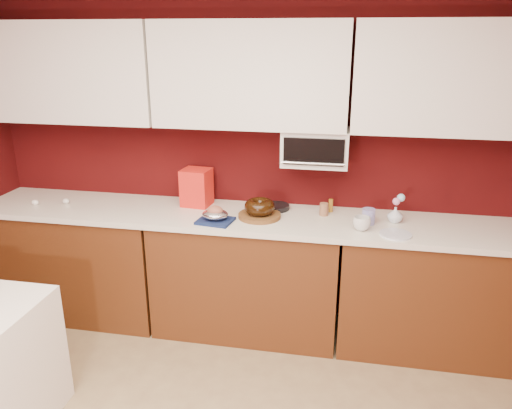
{
  "coord_description": "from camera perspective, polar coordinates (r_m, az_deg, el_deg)",
  "views": [
    {
      "loc": [
        0.68,
        -1.28,
        2.11
      ],
      "look_at": [
        0.08,
        1.84,
        1.02
      ],
      "focal_mm": 35.0,
      "sensor_mm": 36.0,
      "label": 1
    }
  ],
  "objects": [
    {
      "name": "wall_back",
      "position": [
        3.7,
        -0.07,
        5.48
      ],
      "size": [
        4.0,
        0.02,
        2.5
      ],
      "primitive_type": "cube",
      "color": "#3E0808",
      "rests_on": "floor"
    },
    {
      "name": "amber_bottle",
      "position": [
        3.6,
        8.53,
        -0.12
      ],
      "size": [
        0.04,
        0.04,
        0.09
      ],
      "primitive_type": "cylinder",
      "rotation": [
        0.0,
        0.0,
        0.27
      ],
      "color": "#91631A",
      "rests_on": "countertop"
    },
    {
      "name": "egg_left",
      "position": [
        4.06,
        -23.93,
        0.22
      ],
      "size": [
        0.06,
        0.06,
        0.04
      ],
      "primitive_type": "ellipsoid",
      "rotation": [
        0.0,
        0.0,
        0.38
      ],
      "color": "white",
      "rests_on": "countertop"
    },
    {
      "name": "blue_jar",
      "position": [
        3.42,
        12.73,
        -1.34
      ],
      "size": [
        0.09,
        0.09,
        0.11
      ],
      "primitive_type": "cylinder",
      "rotation": [
        0.0,
        0.0,
        0.04
      ],
      "color": "#1C1D9C",
      "rests_on": "countertop"
    },
    {
      "name": "toaster_oven_door",
      "position": [
        3.32,
        6.61,
        6.0
      ],
      "size": [
        0.4,
        0.02,
        0.18
      ],
      "primitive_type": "cube",
      "color": "black",
      "rests_on": "toaster_oven"
    },
    {
      "name": "flower_pink",
      "position": [
        3.46,
        15.75,
        0.34
      ],
      "size": [
        0.05,
        0.05,
        0.05
      ],
      "primitive_type": "sphere",
      "color": "pink",
      "rests_on": "flower_vase"
    },
    {
      "name": "pandoro_box",
      "position": [
        3.71,
        -6.8,
        1.96
      ],
      "size": [
        0.22,
        0.2,
        0.27
      ],
      "primitive_type": "cube",
      "rotation": [
        0.0,
        0.0,
        -0.1
      ],
      "color": "red",
      "rests_on": "countertop"
    },
    {
      "name": "upper_cabinet_left",
      "position": [
        3.93,
        -20.63,
        13.97
      ],
      "size": [
        1.31,
        0.33,
        0.7
      ],
      "primitive_type": "cube",
      "color": "white",
      "rests_on": "wall_back"
    },
    {
      "name": "paper_cup",
      "position": [
        3.53,
        7.76,
        -0.55
      ],
      "size": [
        0.07,
        0.07,
        0.09
      ],
      "primitive_type": "cylinder",
      "rotation": [
        0.0,
        0.0,
        0.15
      ],
      "color": "brown",
      "rests_on": "countertop"
    },
    {
      "name": "base_cabinet_right",
      "position": [
        3.69,
        20.01,
        -9.4
      ],
      "size": [
        1.31,
        0.58,
        0.86
      ],
      "primitive_type": "cube",
      "color": "#552A11",
      "rests_on": "floor"
    },
    {
      "name": "upper_cabinet_center",
      "position": [
        3.45,
        -0.61,
        14.59
      ],
      "size": [
        1.31,
        0.33,
        0.7
      ],
      "primitive_type": "cube",
      "color": "white",
      "rests_on": "wall_back"
    },
    {
      "name": "navy_towel",
      "position": [
        3.39,
        -4.68,
        -1.87
      ],
      "size": [
        0.25,
        0.22,
        0.02
      ],
      "primitive_type": "cube",
      "rotation": [
        0.0,
        0.0,
        -0.14
      ],
      "color": "#14214B",
      "rests_on": "countertop"
    },
    {
      "name": "bundt_cake",
      "position": [
        3.44,
        0.4,
        -0.25
      ],
      "size": [
        0.26,
        0.26,
        0.09
      ],
      "primitive_type": "torus",
      "rotation": [
        0.0,
        0.0,
        0.3
      ],
      "color": "black",
      "rests_on": "cake_base"
    },
    {
      "name": "upper_cabinet_right",
      "position": [
        3.44,
        22.36,
        13.22
      ],
      "size": [
        1.31,
        0.33,
        0.7
      ],
      "primitive_type": "cube",
      "color": "white",
      "rests_on": "wall_back"
    },
    {
      "name": "cake_base",
      "position": [
        3.46,
        0.4,
        -1.28
      ],
      "size": [
        0.31,
        0.31,
        0.03
      ],
      "primitive_type": "cylinder",
      "rotation": [
        0.0,
        0.0,
        -0.04
      ],
      "color": "brown",
      "rests_on": "countertop"
    },
    {
      "name": "dark_pan",
      "position": [
        3.63,
        2.32,
        -0.28
      ],
      "size": [
        0.21,
        0.21,
        0.03
      ],
      "primitive_type": "cylinder",
      "rotation": [
        0.0,
        0.0,
        0.11
      ],
      "color": "black",
      "rests_on": "countertop"
    },
    {
      "name": "base_cabinet_center",
      "position": [
        3.7,
        -0.99,
        -8.1
      ],
      "size": [
        1.31,
        0.58,
        0.86
      ],
      "primitive_type": "cube",
      "color": "#552A11",
      "rests_on": "floor"
    },
    {
      "name": "countertop",
      "position": [
        3.52,
        -1.03,
        -1.56
      ],
      "size": [
        4.0,
        0.62,
        0.04
      ],
      "primitive_type": "cube",
      "color": "silver",
      "rests_on": "base_cabinet_center"
    },
    {
      "name": "china_plate",
      "position": [
        3.29,
        15.67,
        -3.31
      ],
      "size": [
        0.22,
        0.22,
        0.01
      ],
      "primitive_type": "cylinder",
      "rotation": [
        0.0,
        0.0,
        0.11
      ],
      "color": "silver",
      "rests_on": "countertop"
    },
    {
      "name": "flower_vase",
      "position": [
        3.49,
        15.62,
        -1.01
      ],
      "size": [
        0.09,
        0.09,
        0.12
      ],
      "primitive_type": "imported",
      "rotation": [
        0.0,
        0.0,
        -0.17
      ],
      "color": "silver",
      "rests_on": "countertop"
    },
    {
      "name": "base_cabinet_left",
      "position": [
        4.16,
        -19.39,
        -6.07
      ],
      "size": [
        1.31,
        0.58,
        0.86
      ],
      "primitive_type": "cube",
      "color": "#552A11",
      "rests_on": "floor"
    },
    {
      "name": "toaster_oven_handle",
      "position": [
        3.32,
        6.54,
        4.68
      ],
      "size": [
        0.42,
        0.02,
        0.02
      ],
      "primitive_type": "cylinder",
      "rotation": [
        0.0,
        1.57,
        0.0
      ],
      "color": "silver",
      "rests_on": "toaster_oven"
    },
    {
      "name": "egg_right",
      "position": [
        4.01,
        -20.9,
        0.37
      ],
      "size": [
        0.06,
        0.06,
        0.04
      ],
      "primitive_type": "ellipsoid",
      "rotation": [
        0.0,
        0.0,
        0.37
      ],
      "color": "silver",
      "rests_on": "countertop"
    },
    {
      "name": "flower_blue",
      "position": [
        3.48,
        16.25,
        0.76
      ],
      "size": [
        0.05,
        0.05,
        0.05
      ],
      "primitive_type": "sphere",
      "color": "#98D6F4",
      "rests_on": "flower_vase"
    },
    {
      "name": "toaster_oven",
      "position": [
        3.47,
        6.82,
        6.57
      ],
      "size": [
        0.45,
        0.3,
        0.25
      ],
      "primitive_type": "cube",
      "color": "white",
      "rests_on": "upper_cabinet_center"
    },
    {
      "name": "coffee_mug",
      "position": [
        3.3,
        11.99,
        -1.98
      ],
      "size": [
        0.14,
        0.14,
        0.11
      ],
      "primitive_type": "imported",
      "rotation": [
        0.0,
        0.0,
        0.79
      ],
      "color": "silver",
      "rests_on": "countertop"
    },
    {
      "name": "foil_ham_nest",
      "position": [
        3.38,
        -4.7,
        -1.13
      ],
      "size": [
        0.19,
        0.17,
        0.07
      ],
      "primitive_type": "ellipsoid",
      "rotation": [
        0.0,
        0.0,
        -0.08
      ],
      "color": "silver",
      "rests_on": "navy_towel"
    },
    {
      "name": "roasted_ham",
      "position": [
        3.37,
        -4.71,
        -0.74
      ],
      "size": [
        0.14,
        0.13,
        0.07
      ],
      "primitive_type": "ellipsoid",
      "rotation": [
        0.0,
        0.0,
        -0.35
      ],
      "color": "#A15D49",
      "rests_on": "foil_ham_nest"
    }
  ]
}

